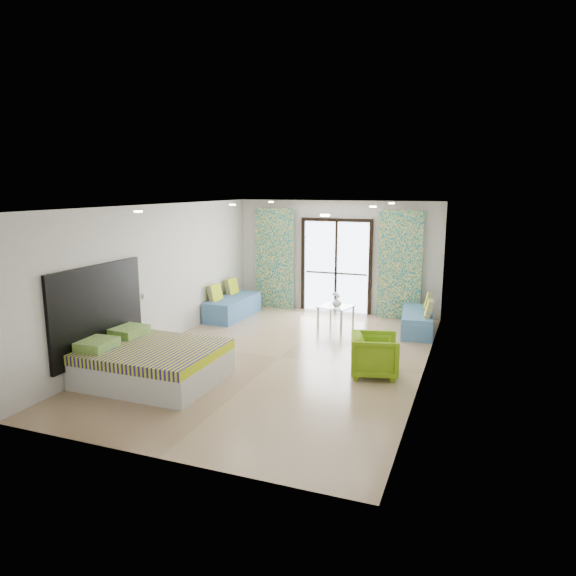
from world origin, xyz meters
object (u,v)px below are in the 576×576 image
(daybed_left, at_px, (232,306))
(coffee_table, at_px, (336,308))
(bed, at_px, (152,363))
(daybed_right, at_px, (418,321))
(armchair, at_px, (375,353))

(daybed_left, height_order, coffee_table, daybed_left)
(bed, xyz_separation_m, coffee_table, (1.83, 4.23, 0.09))
(daybed_left, distance_m, daybed_right, 4.24)
(bed, bearing_deg, daybed_right, 50.22)
(bed, relative_size, daybed_right, 1.24)
(daybed_left, xyz_separation_m, coffee_table, (2.47, 0.17, 0.12))
(daybed_right, xyz_separation_m, armchair, (-0.35, -2.84, 0.13))
(bed, relative_size, coffee_table, 2.60)
(daybed_right, bearing_deg, bed, -136.38)
(bed, xyz_separation_m, armchair, (3.24, 1.47, 0.08))
(armchair, bearing_deg, daybed_left, 42.23)
(coffee_table, bearing_deg, daybed_right, 2.66)
(daybed_right, relative_size, armchair, 2.20)
(armchair, bearing_deg, bed, 100.45)
(armchair, bearing_deg, daybed_right, -21.06)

